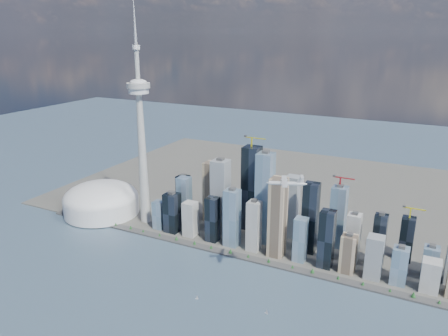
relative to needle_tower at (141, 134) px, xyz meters
The scene contains 10 objects.
ground 491.65m from the needle_tower, 45.94° to the right, with size 4000.00×4000.00×0.00m, color #365060.
seawall 385.07m from the needle_tower, 11.31° to the right, with size 1100.00×22.00×4.00m, color #383838.
land 544.99m from the needle_tower, 52.43° to the left, with size 1400.00×900.00×3.00m, color #4C4C47.
shoreline_trees 380.99m from the needle_tower, 11.31° to the right, with size 960.53×7.20×8.80m.
skyscraper_cluster 395.52m from the needle_tower, ahead, with size 736.00×142.00×237.87m.
needle_tower is the anchor object (origin of this frame).
dome_stadium 241.40m from the needle_tower, behind, with size 200.00×200.00×86.00m.
airplane 484.31m from the needle_tower, 24.00° to the right, with size 64.58×57.81×16.27m.
sailboat_west 444.73m from the needle_tower, 39.39° to the right, with size 6.29×2.24×8.69m.
sailboat_east 533.90m from the needle_tower, 27.75° to the right, with size 7.22×3.71×10.07m.
Camera 1 is at (353.66, -537.80, 478.25)m, focal length 35.00 mm.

